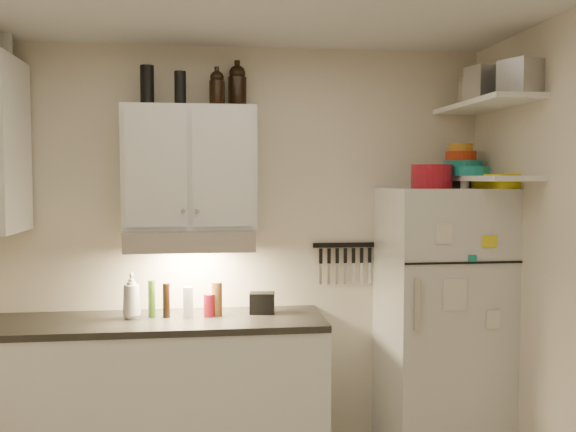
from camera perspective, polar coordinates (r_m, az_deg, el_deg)
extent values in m
cube|color=beige|center=(4.20, -4.44, -2.94)|extent=(3.20, 0.02, 2.60)
cube|color=white|center=(4.09, -12.18, -15.54)|extent=(2.10, 0.60, 0.88)
cube|color=#282622|center=(3.97, -12.26, -9.24)|extent=(2.10, 0.62, 0.04)
cube|color=white|center=(3.99, -8.67, 4.25)|extent=(0.80, 0.33, 0.75)
cube|color=silver|center=(3.94, -8.64, -2.06)|extent=(0.76, 0.46, 0.12)
cube|color=silver|center=(4.18, 13.45, -9.30)|extent=(0.70, 0.68, 1.70)
cube|color=white|center=(4.06, 17.08, 9.44)|extent=(0.30, 0.95, 0.03)
cube|color=white|center=(4.03, 16.97, 3.21)|extent=(0.30, 0.95, 0.03)
cube|color=black|center=(4.26, 5.03, -2.58)|extent=(0.42, 0.02, 0.03)
cylinder|color=maroon|center=(3.99, 12.65, 3.45)|extent=(0.26, 0.26, 0.14)
cube|color=yellow|center=(4.01, 18.27, 2.95)|extent=(0.27, 0.30, 0.09)
cylinder|color=silver|center=(4.01, 15.45, 3.01)|extent=(0.06, 0.06, 0.09)
cylinder|color=silver|center=(4.32, 16.44, 10.43)|extent=(0.31, 0.31, 0.17)
cube|color=#AAAAAD|center=(3.94, 17.16, 11.22)|extent=(0.22, 0.20, 0.19)
cube|color=#AAAAAD|center=(3.76, 20.02, 11.52)|extent=(0.24, 0.24, 0.19)
cylinder|color=#18847E|center=(4.28, 15.28, 4.11)|extent=(0.25, 0.25, 0.10)
cylinder|color=red|center=(4.28, 15.11, 5.17)|extent=(0.20, 0.20, 0.06)
cylinder|color=#C78623|center=(4.28, 15.12, 5.89)|extent=(0.15, 0.15, 0.05)
cylinder|color=#18847E|center=(4.04, 15.91, 3.85)|extent=(0.24, 0.24, 0.06)
cylinder|color=black|center=(3.97, -9.56, 11.14)|extent=(0.08, 0.08, 0.20)
cylinder|color=black|center=(4.04, -12.42, 11.25)|extent=(0.10, 0.10, 0.24)
cylinder|color=silver|center=(4.19, -24.06, 13.59)|extent=(0.14, 0.14, 0.15)
imported|color=white|center=(3.98, -13.74, -6.64)|extent=(0.12, 0.12, 0.31)
cylinder|color=brown|center=(3.97, -6.33, -7.35)|extent=(0.07, 0.07, 0.21)
cylinder|color=#345B16|center=(3.99, -12.02, -7.21)|extent=(0.04, 0.04, 0.23)
cylinder|color=black|center=(3.97, -10.76, -7.38)|extent=(0.05, 0.05, 0.21)
cylinder|color=silver|center=(3.96, -8.86, -7.56)|extent=(0.07, 0.07, 0.19)
cylinder|color=maroon|center=(3.96, -7.03, -7.89)|extent=(0.08, 0.08, 0.14)
cube|color=black|center=(4.03, -2.32, -7.74)|extent=(0.17, 0.13, 0.13)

